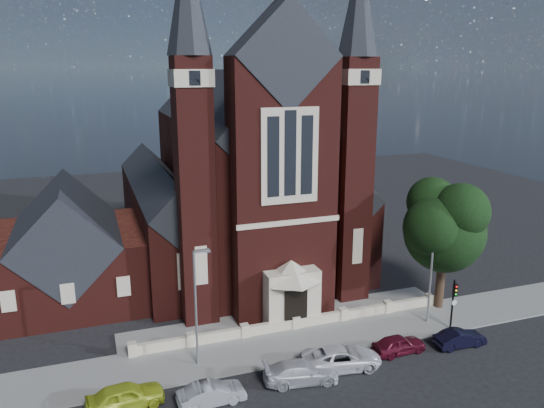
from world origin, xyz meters
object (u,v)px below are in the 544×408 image
Objects in this scene: church at (235,181)px; traffic_signal at (454,298)px; street_lamp_left at (197,301)px; street_lamp_right at (432,267)px; street_tree at (448,228)px; car_white_suv at (342,358)px; car_dark_red at (399,344)px; car_silver_b at (301,372)px; car_lime_van at (126,396)px; car_navy at (460,338)px; parish_hall at (68,254)px; car_silver_a at (211,394)px.

church reaches higher than traffic_signal.
street_lamp_left is 19.08m from traffic_signal.
street_lamp_left is 1.00× the size of street_lamp_right.
car_white_suv is at bearing -156.19° from street_tree.
street_tree reaches higher than car_white_suv.
car_dark_red is at bearing -76.12° from church.
church is at bearing 126.17° from street_tree.
car_silver_b is 3.18m from car_white_suv.
car_dark_red is (5.44, -22.03, -7.53)m from church.
car_lime_van is (-12.87, -22.04, -7.43)m from church.
car_silver_b reaches higher than car_navy.
car_silver_b is (13.73, -18.08, -3.32)m from parish_hall.
car_dark_red is at bearing -146.36° from street_lamp_right.
car_lime_van is 18.32m from car_dark_red.
church is at bearing -36.56° from car_lime_van.
street_lamp_left is at bearing 75.96° from car_white_suv.
car_silver_a is at bearing 93.24° from car_dark_red.
car_white_suv is at bearing -169.40° from traffic_signal.
parish_hall is 1.51× the size of street_lamp_left.
car_silver_a is (-8.10, -23.33, -7.53)m from church.
car_silver_b is at bearing -101.55° from car_lime_van.
street_tree is 14.27m from car_white_suv.
car_silver_a is at bearing -166.42° from street_lamp_right.
street_tree is at bearing -76.10° from car_silver_a.
car_dark_red is at bearing -77.64° from car_white_suv.
car_dark_red is (-4.65, -3.09, -3.95)m from street_lamp_right.
car_white_suv is (-9.24, -3.47, -3.86)m from street_lamp_right.
car_lime_van is (-23.87, -1.52, -1.82)m from traffic_signal.
car_navy is (22.90, -0.68, -0.14)m from car_lime_van.
street_tree is 1.32× the size of street_lamp_right.
car_silver_b is at bearing -89.45° from car_silver_a.
car_white_suv is (3.12, 0.60, 0.04)m from car_silver_b.
street_tree is at bearing -23.26° from parish_hall.
car_lime_van is (3.13, -17.10, -3.25)m from parish_hall.
car_lime_van reaches higher than car_white_suv.
car_navy is at bearing -100.72° from car_dark_red.
traffic_signal is at bearing -92.62° from car_lime_van.
car_silver_b is (5.64, -4.08, -3.91)m from street_lamp_left.
street_lamp_right is 19.12m from car_silver_a.
parish_hall is 3.26× the size of car_navy.
church reaches higher than car_silver_a.
parish_hall is 29.62m from street_lamp_right.
car_dark_red is at bearing -73.47° from car_silver_b.
parish_hall reaches higher than car_silver_a.
parish_hall is at bearing 46.45° from car_silver_b.
church is at bearing 9.77° from car_white_suv.
church reaches higher than street_lamp_left.
car_navy is (26.02, -17.77, -3.39)m from parish_hall.
parish_hall is 16.18m from street_lamp_left.
traffic_signal is 1.05× the size of car_dark_red.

